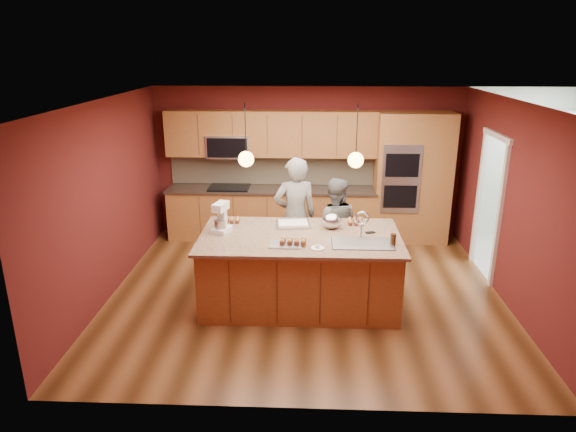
{
  "coord_description": "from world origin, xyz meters",
  "views": [
    {
      "loc": [
        0.03,
        -6.66,
        3.37
      ],
      "look_at": [
        -0.25,
        -0.1,
        1.18
      ],
      "focal_mm": 32.0,
      "sensor_mm": 36.0,
      "label": 1
    }
  ],
  "objects_px": {
    "island": "(301,269)",
    "mixing_bowl": "(332,221)",
    "person_left": "(295,216)",
    "stand_mixer": "(221,219)",
    "person_right": "(334,227)"
  },
  "relations": [
    {
      "from": "person_left",
      "to": "mixing_bowl",
      "type": "relative_size",
      "value": 6.84
    },
    {
      "from": "person_right",
      "to": "stand_mixer",
      "type": "relative_size",
      "value": 3.75
    },
    {
      "from": "island",
      "to": "person_left",
      "type": "xyz_separation_m",
      "value": [
        -0.11,
        1.0,
        0.41
      ]
    },
    {
      "from": "stand_mixer",
      "to": "mixing_bowl",
      "type": "xyz_separation_m",
      "value": [
        1.5,
        0.2,
        -0.07
      ]
    },
    {
      "from": "mixing_bowl",
      "to": "person_left",
      "type": "bearing_deg",
      "value": 127.32
    },
    {
      "from": "person_left",
      "to": "stand_mixer",
      "type": "distance_m",
      "value": 1.34
    },
    {
      "from": "island",
      "to": "mixing_bowl",
      "type": "xyz_separation_m",
      "value": [
        0.41,
        0.31,
        0.59
      ]
    },
    {
      "from": "island",
      "to": "person_right",
      "type": "distance_m",
      "value": 1.14
    },
    {
      "from": "person_right",
      "to": "mixing_bowl",
      "type": "distance_m",
      "value": 0.77
    },
    {
      "from": "person_left",
      "to": "person_right",
      "type": "relative_size",
      "value": 1.2
    },
    {
      "from": "island",
      "to": "person_left",
      "type": "distance_m",
      "value": 1.08
    },
    {
      "from": "island",
      "to": "stand_mixer",
      "type": "xyz_separation_m",
      "value": [
        -1.08,
        0.11,
        0.65
      ]
    },
    {
      "from": "person_left",
      "to": "mixing_bowl",
      "type": "bearing_deg",
      "value": 113.57
    },
    {
      "from": "island",
      "to": "stand_mixer",
      "type": "relative_size",
      "value": 6.59
    },
    {
      "from": "person_right",
      "to": "person_left",
      "type": "bearing_deg",
      "value": 4.79
    }
  ]
}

